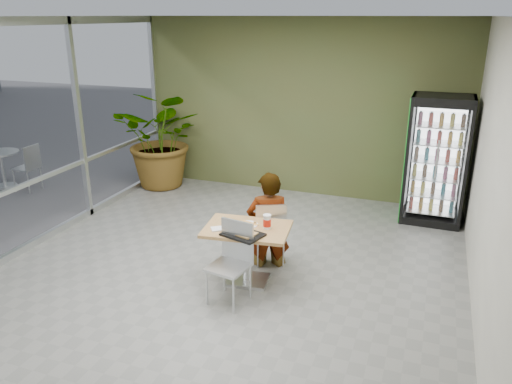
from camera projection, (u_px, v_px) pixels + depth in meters
ground at (225, 275)px, 6.53m from camera, size 7.00×7.00×0.00m
room_envelope at (222, 157)px, 5.99m from camera, size 6.00×7.00×3.20m
storefront_frame at (25, 138)px, 6.95m from camera, size 0.10×7.00×3.20m
dining_table at (247, 243)px, 6.20m from camera, size 1.12×0.84×0.75m
chair_far at (270, 229)px, 6.63m from camera, size 0.54×0.54×0.91m
chair_near at (233, 255)px, 5.82m from camera, size 0.50×0.50×0.97m
seated_woman at (268, 229)px, 6.69m from camera, size 0.70×0.60×1.60m
pizza_plate at (248, 224)px, 6.19m from camera, size 0.35×0.35×0.03m
soda_cup at (267, 222)px, 6.07m from camera, size 0.10×0.10×0.18m
napkin_stack at (217, 229)px, 6.07m from camera, size 0.19×0.19×0.02m
cafeteria_tray at (243, 235)px, 5.90m from camera, size 0.54×0.45×0.03m
beverage_fridge at (436, 160)px, 7.94m from camera, size 0.95×0.74×2.06m
potted_plant at (163, 139)px, 9.63m from camera, size 1.79×1.57×1.91m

